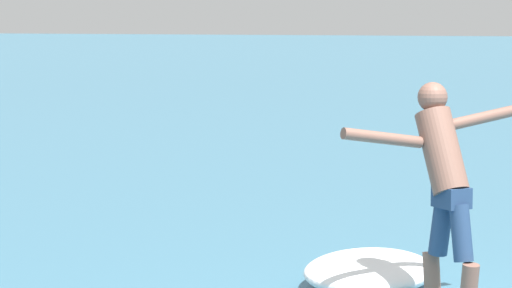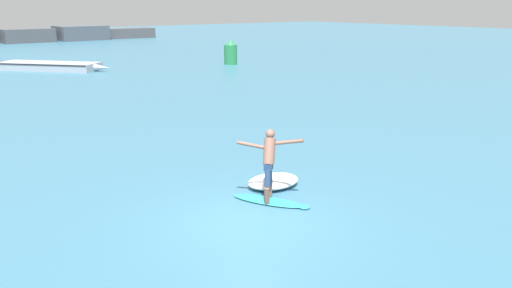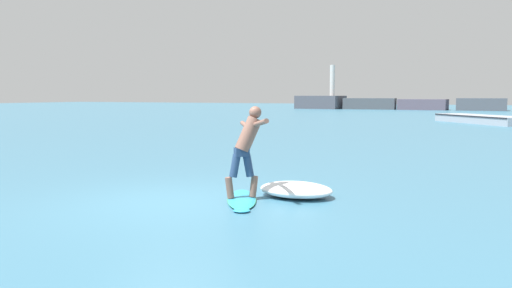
# 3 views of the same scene
# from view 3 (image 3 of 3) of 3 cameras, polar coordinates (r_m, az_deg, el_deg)

# --- Properties ---
(ground_plane) EXTENTS (200.00, 200.00, 0.00)m
(ground_plane) POSITION_cam_3_polar(r_m,az_deg,el_deg) (9.53, -9.41, -6.55)
(ground_plane) COLOR teal
(rock_jetty_breakwater) EXTENTS (49.48, 5.23, 6.23)m
(rock_jetty_breakwater) POSITION_cam_3_polar(r_m,az_deg,el_deg) (69.69, 24.07, 4.23)
(rock_jetty_breakwater) COLOR #4C4D57
(rock_jetty_breakwater) RESTS_ON ground
(surfboard) EXTENTS (1.33, 2.00, 0.20)m
(surfboard) POSITION_cam_3_polar(r_m,az_deg,el_deg) (9.50, -1.64, -6.33)
(surfboard) COLOR #2B9AC2
(surfboard) RESTS_ON ground
(surfer) EXTENTS (1.17, 1.29, 1.73)m
(surfer) POSITION_cam_3_polar(r_m,az_deg,el_deg) (9.40, -1.01, 0.05)
(surfer) COLOR brown
(surfer) RESTS_ON surfboard
(fishing_boat_near_jetty) EXTENTS (6.72, 7.74, 0.57)m
(fishing_boat_near_jetty) POSITION_cam_3_polar(r_m,az_deg,el_deg) (38.42, 24.54, 2.62)
(fishing_boat_near_jetty) COLOR #A1A9B5
(fishing_boat_near_jetty) RESTS_ON ground
(wave_foam_at_tail) EXTENTS (1.54, 1.17, 0.29)m
(wave_foam_at_tail) POSITION_cam_3_polar(r_m,az_deg,el_deg) (9.87, 4.58, -5.22)
(wave_foam_at_tail) COLOR white
(wave_foam_at_tail) RESTS_ON ground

